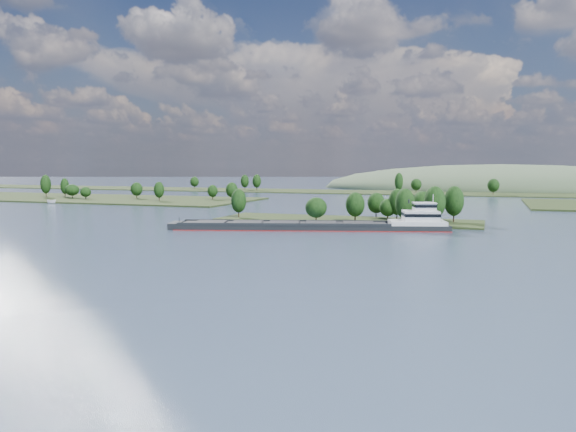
% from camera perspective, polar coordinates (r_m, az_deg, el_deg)
% --- Properties ---
extents(ground, '(1800.00, 1800.00, 0.00)m').
position_cam_1_polar(ground, '(159.38, 0.89, -2.53)').
color(ground, '#384962').
rests_on(ground, ground).
extents(tree_island, '(100.00, 32.44, 14.76)m').
position_cam_1_polar(tree_island, '(213.47, 8.20, 0.51)').
color(tree_island, black).
rests_on(tree_island, ground).
extents(left_bank, '(300.00, 80.00, 15.93)m').
position_cam_1_polar(left_bank, '(403.37, -24.32, 1.84)').
color(left_bank, black).
rests_on(left_bank, ground).
extents(back_shoreline, '(900.00, 60.00, 16.40)m').
position_cam_1_polar(back_shoreline, '(431.87, 13.99, 2.31)').
color(back_shoreline, black).
rests_on(back_shoreline, ground).
extents(hill_west, '(320.00, 160.00, 44.00)m').
position_cam_1_polar(hill_west, '(529.99, 20.70, 2.57)').
color(hill_west, '#3F5339').
rests_on(hill_west, ground).
extents(cargo_barge, '(91.93, 36.60, 12.53)m').
position_cam_1_polar(cargo_barge, '(187.28, 4.09, -0.89)').
color(cargo_barge, black).
rests_on(cargo_barge, ground).
extents(motorboat, '(6.43, 2.62, 2.45)m').
position_cam_1_polar(motorboat, '(336.45, -22.89, 1.36)').
color(motorboat, silver).
rests_on(motorboat, ground).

